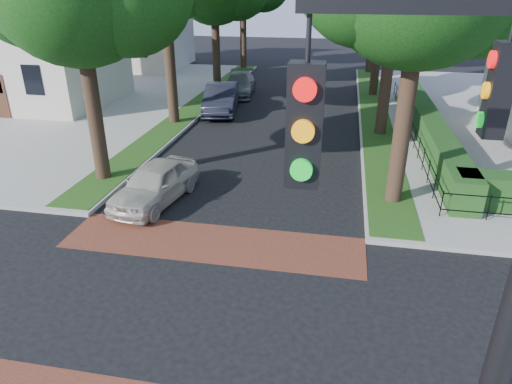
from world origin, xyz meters
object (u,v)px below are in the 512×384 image
traffic_signal (489,277)px  parked_car_rear (239,84)px  parked_car_front (155,183)px  parked_car_middle (221,99)px

traffic_signal → parked_car_rear: bearing=107.3°
parked_car_front → parked_car_middle: 12.39m
parked_car_front → parked_car_middle: size_ratio=0.81×
traffic_signal → parked_car_front: size_ratio=1.92×
parked_car_middle → parked_car_front: bearing=-95.1°
parked_car_front → parked_car_rear: parked_car_rear is taller
parked_car_rear → parked_car_front: bearing=-93.1°
traffic_signal → parked_car_front: traffic_signal is taller
traffic_signal → parked_car_middle: (-8.49, 22.36, -3.86)m
parked_car_front → parked_car_middle: parked_car_middle is taller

